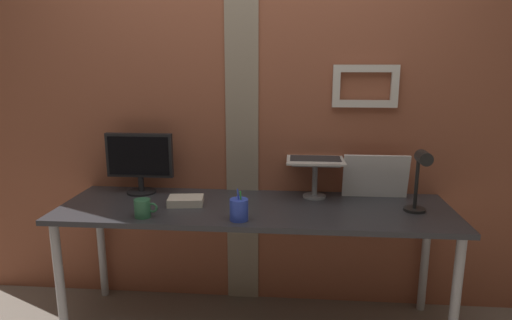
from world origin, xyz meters
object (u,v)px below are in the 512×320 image
Objects in this scene: whiteboard_panel at (376,176)px; desk_lamp at (420,175)px; laptop at (315,150)px; coffee_mug at (143,208)px; pen_cup at (239,210)px; monitor at (140,159)px.

desk_lamp is (0.18, -0.28, 0.09)m from whiteboard_panel.
whiteboard_panel is (0.36, -0.04, -0.15)m from laptop.
desk_lamp reaches higher than coffee_mug.
pen_cup is (-0.77, -0.46, -0.08)m from whiteboard_panel.
desk_lamp reaches higher than pen_cup.
coffee_mug is at bearing -173.29° from desk_lamp.
monitor reaches higher than pen_cup.
pen_cup reaches higher than coffee_mug.
pen_cup is (-0.41, -0.50, -0.23)m from laptop.
laptop is at bearing 50.81° from pen_cup.
coffee_mug is (-1.29, -0.46, -0.08)m from whiteboard_panel.
desk_lamp is 2.07× the size of pen_cup.
monitor is 1.07× the size of whiteboard_panel.
pen_cup is 0.52m from coffee_mug.
monitor reaches higher than desk_lamp.
desk_lamp is (1.63, -0.26, 0.00)m from monitor.
pen_cup is at bearing -169.71° from desk_lamp.
monitor is at bearing 110.44° from coffee_mug.
coffee_mug is (-0.52, 0.00, -0.01)m from pen_cup.
laptop is 0.64m from desk_lamp.
coffee_mug is at bearing -69.56° from monitor.
desk_lamp is (0.54, -0.33, -0.06)m from laptop.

